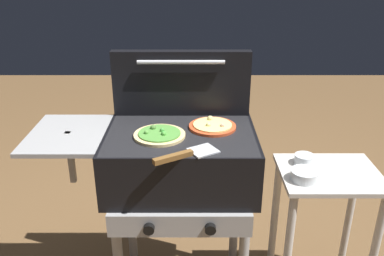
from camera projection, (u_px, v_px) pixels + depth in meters
name	position (u px, v px, depth m)	size (l,w,h in m)	color
grill	(177.00, 163.00, 1.78)	(0.96, 0.53, 0.90)	black
grill_lid_open	(181.00, 83.00, 1.86)	(0.63, 0.08, 0.30)	black
pizza_cheese	(212.00, 126.00, 1.76)	(0.20, 0.20, 0.03)	#C64723
pizza_veggie	(159.00, 134.00, 1.68)	(0.21, 0.21, 0.03)	#E0C17F
spatula	(185.00, 154.00, 1.52)	(0.25, 0.18, 0.02)	#B7BABF
prep_table	(324.00, 209.00, 1.88)	(0.44, 0.36, 0.71)	beige
topping_bowl_near	(304.00, 176.00, 1.73)	(0.12, 0.12, 0.04)	silver
topping_bowl_far	(304.00, 160.00, 1.86)	(0.09, 0.09, 0.04)	silver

